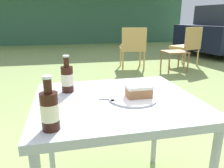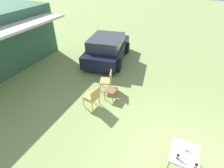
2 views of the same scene
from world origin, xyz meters
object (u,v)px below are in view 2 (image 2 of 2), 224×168
at_px(wicker_chair_plain, 108,79).
at_px(cola_bottle_far, 196,166).
at_px(patio_table, 184,154).
at_px(parked_car, 107,49).
at_px(cake_on_plate, 187,150).
at_px(garden_side_table, 111,91).
at_px(cola_bottle_near, 178,156).
at_px(wicker_chair_cushioned, 92,96).

distance_m(wicker_chair_plain, cola_bottle_far, 4.78).
bearing_deg(patio_table, wicker_chair_plain, 54.19).
distance_m(parked_car, cake_on_plate, 7.07).
bearing_deg(cake_on_plate, cola_bottle_far, -149.76).
bearing_deg(patio_table, parked_car, 43.06).
distance_m(garden_side_table, cola_bottle_near, 3.75).
bearing_deg(cake_on_plate, patio_table, 166.43).
relative_size(wicker_chair_plain, cola_bottle_far, 4.23).
height_order(parked_car, patio_table, parked_car).
height_order(patio_table, cola_bottle_near, cola_bottle_near).
bearing_deg(wicker_chair_plain, cola_bottle_far, 32.98).
bearing_deg(parked_car, wicker_chair_cushioned, -171.76).
distance_m(parked_car, wicker_chair_cushioned, 4.20).
bearing_deg(patio_table, cola_bottle_far, -139.84).
bearing_deg(garden_side_table, cola_bottle_near, -127.42).
bearing_deg(cola_bottle_far, cola_bottle_near, 80.38).
distance_m(wicker_chair_cushioned, cola_bottle_far, 4.14).
relative_size(wicker_chair_cushioned, wicker_chair_plain, 1.00).
bearing_deg(cola_bottle_near, wicker_chair_cushioned, 66.52).
height_order(wicker_chair_cushioned, garden_side_table, wicker_chair_cushioned).
xyz_separation_m(parked_car, wicker_chair_cushioned, (-3.98, -1.31, -0.20)).
distance_m(patio_table, cake_on_plate, 0.14).
bearing_deg(cola_bottle_far, cake_on_plate, 30.24).
relative_size(wicker_chair_cushioned, cake_on_plate, 3.51).
distance_m(parked_car, cola_bottle_far, 7.55).
xyz_separation_m(wicker_chair_plain, patio_table, (-2.55, -3.54, 0.11)).
bearing_deg(parked_car, cake_on_plate, -146.21).
bearing_deg(garden_side_table, wicker_chair_plain, 37.56).
bearing_deg(wicker_chair_cushioned, cola_bottle_far, 76.21).
xyz_separation_m(cake_on_plate, cola_bottle_near, (-0.35, 0.19, 0.06)).
relative_size(wicker_chair_plain, garden_side_table, 1.89).
distance_m(wicker_chair_cushioned, cola_bottle_near, 3.71).
bearing_deg(wicker_chair_plain, patio_table, 34.19).
bearing_deg(cola_bottle_far, parked_car, 42.90).
height_order(patio_table, cake_on_plate, cake_on_plate).
bearing_deg(cola_bottle_near, garden_side_table, 52.58).
height_order(wicker_chair_plain, patio_table, wicker_chair_plain).
height_order(parked_car, cake_on_plate, parked_car).
height_order(wicker_chair_plain, garden_side_table, wicker_chair_plain).
xyz_separation_m(wicker_chair_plain, garden_side_table, (-0.53, -0.41, -0.14)).
distance_m(garden_side_table, cola_bottle_far, 4.15).
bearing_deg(patio_table, cake_on_plate, -13.57).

